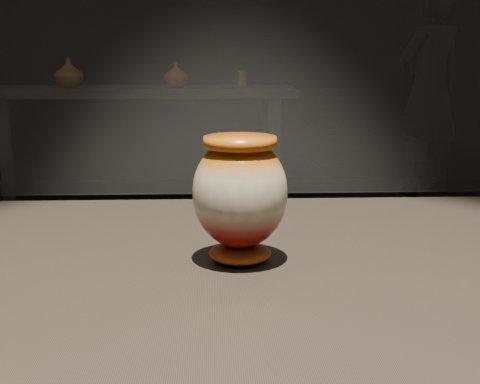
% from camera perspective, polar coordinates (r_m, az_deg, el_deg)
% --- Properties ---
extents(main_vase, '(0.15, 0.15, 0.17)m').
position_cam_1_polar(main_vase, '(0.88, 0.00, -0.19)').
color(main_vase, maroon).
rests_on(main_vase, display_plinth).
extents(back_shelf, '(2.00, 0.60, 0.90)m').
position_cam_1_polar(back_shelf, '(4.53, -8.18, 5.48)').
color(back_shelf, black).
rests_on(back_shelf, ground).
extents(back_vase_left, '(0.22, 0.22, 0.19)m').
position_cam_1_polar(back_vase_left, '(4.56, -14.42, 9.79)').
color(back_vase_left, '#A04D17').
rests_on(back_vase_left, back_shelf).
extents(back_vase_mid, '(0.20, 0.20, 0.16)m').
position_cam_1_polar(back_vase_mid, '(4.49, -5.49, 9.92)').
color(back_vase_mid, maroon).
rests_on(back_vase_mid, back_shelf).
extents(back_vase_right, '(0.06, 0.06, 0.11)m').
position_cam_1_polar(back_vase_right, '(4.49, 0.15, 9.63)').
color(back_vase_right, '#A04D17').
rests_on(back_vase_right, back_shelf).
extents(visitor, '(0.71, 0.62, 1.65)m').
position_cam_1_polar(visitor, '(5.48, 15.84, 8.31)').
color(visitor, black).
rests_on(visitor, ground).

